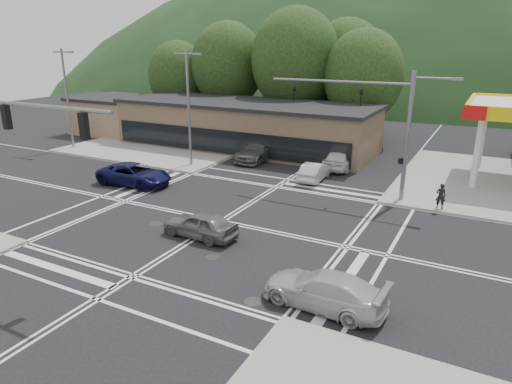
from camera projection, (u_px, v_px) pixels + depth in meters
The scene contains 20 objects.
ground at pixel (222, 221), 25.56m from camera, with size 120.00×120.00×0.00m, color black.
sidewalk_nw at pixel (173, 143), 44.78m from camera, with size 16.00×16.00×0.15m, color gray.
commercial_row at pixel (245, 126), 42.74m from camera, with size 24.00×8.00×4.00m, color brown.
commercial_nw at pixel (118, 116), 49.91m from camera, with size 8.00×7.00×3.60m, color #846B4F.
hill_north at pixel (437, 87), 101.05m from camera, with size 252.00×126.00×140.00m, color #1C3216.
tree_n_a at pixel (228, 65), 49.66m from camera, with size 8.00×8.00×11.75m.
tree_n_b at pixel (296, 60), 45.90m from camera, with size 9.00×9.00×12.98m.
tree_n_c at pixel (363, 76), 43.20m from camera, with size 7.60×7.60×10.87m.
tree_n_d at pixel (178, 76), 51.90m from camera, with size 6.80×6.80×9.76m.
tree_n_e at pixel (346, 66), 47.68m from camera, with size 8.40×8.40×11.98m.
streetlight_nw at pixel (189, 103), 35.27m from camera, with size 2.50×0.25×9.00m.
streetlight_w at pixel (67, 94), 41.26m from camera, with size 2.50×0.25×9.00m.
signal_mast_ne at pixel (388, 119), 27.75m from camera, with size 11.65×0.30×8.00m.
car_blue_west at pixel (134, 174), 31.88m from camera, with size 2.47×5.35×1.49m, color #0C0D36.
car_grey_center at pixel (200, 224), 23.33m from camera, with size 1.63×4.04×1.38m, color slate.
car_silver_east at pixel (324, 290), 17.17m from camera, with size 1.94×4.78×1.39m, color #B6BABE.
car_queue_a at pixel (315, 171), 32.99m from camera, with size 1.38×3.96×1.30m, color #B5B7BD.
car_queue_b at pixel (342, 158), 35.93m from camera, with size 1.96×4.86×1.66m, color white.
car_northbound at pixel (259, 150), 38.55m from camera, with size 2.31×5.69×1.65m, color #56595A.
pedestrian at pixel (441, 196), 26.87m from camera, with size 0.56×0.37×1.54m, color black.
Camera 1 is at (12.82, -20.07, 9.60)m, focal length 32.00 mm.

